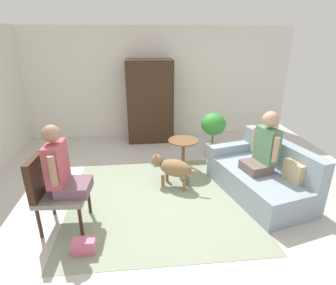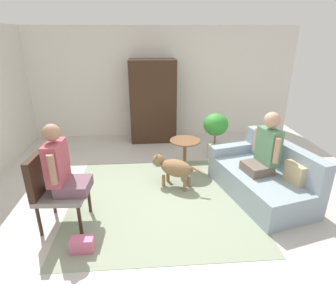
# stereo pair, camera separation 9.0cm
# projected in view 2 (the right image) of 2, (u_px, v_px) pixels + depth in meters

# --- Properties ---
(ground_plane) EXTENTS (6.98, 6.98, 0.00)m
(ground_plane) POSITION_uv_depth(u_px,v_px,m) (167.00, 198.00, 4.13)
(ground_plane) COLOR beige
(back_wall) EXTENTS (6.41, 0.12, 2.50)m
(back_wall) POSITION_uv_depth(u_px,v_px,m) (158.00, 83.00, 6.39)
(back_wall) COLOR silver
(back_wall) RESTS_ON ground
(area_rug) EXTENTS (2.65, 2.57, 0.01)m
(area_rug) POSITION_uv_depth(u_px,v_px,m) (160.00, 199.00, 4.10)
(area_rug) COLOR gray
(area_rug) RESTS_ON ground
(couch) EXTENTS (1.26, 1.82, 0.83)m
(couch) POSITION_uv_depth(u_px,v_px,m) (262.00, 177.00, 4.15)
(couch) COLOR #8EA0AD
(couch) RESTS_ON ground
(armchair) EXTENTS (0.62, 0.59, 0.99)m
(armchair) POSITION_uv_depth(u_px,v_px,m) (51.00, 185.00, 3.38)
(armchair) COLOR #382316
(armchair) RESTS_ON ground
(person_on_couch) EXTENTS (0.50, 0.52, 0.91)m
(person_on_couch) POSITION_uv_depth(u_px,v_px,m) (266.00, 148.00, 3.94)
(person_on_couch) COLOR #6C5C54
(person_on_armchair) EXTENTS (0.48, 0.55, 0.88)m
(person_on_armchair) POSITION_uv_depth(u_px,v_px,m) (61.00, 166.00, 3.29)
(person_on_armchair) COLOR #6F4F5F
(round_end_table) EXTENTS (0.53, 0.53, 0.58)m
(round_end_table) POSITION_uv_depth(u_px,v_px,m) (185.00, 150.00, 4.86)
(round_end_table) COLOR brown
(round_end_table) RESTS_ON ground
(dog) EXTENTS (0.76, 0.50, 0.53)m
(dog) POSITION_uv_depth(u_px,v_px,m) (174.00, 168.00, 4.36)
(dog) COLOR olive
(dog) RESTS_ON ground
(potted_plant) EXTENTS (0.48, 0.48, 0.90)m
(potted_plant) POSITION_uv_depth(u_px,v_px,m) (215.00, 129.00, 5.32)
(potted_plant) COLOR beige
(potted_plant) RESTS_ON ground
(armoire_cabinet) EXTENTS (1.01, 0.56, 1.82)m
(armoire_cabinet) POSITION_uv_depth(u_px,v_px,m) (153.00, 101.00, 6.12)
(armoire_cabinet) COLOR #382316
(armoire_cabinet) RESTS_ON ground
(handbag) EXTENTS (0.25, 0.14, 0.18)m
(handbag) POSITION_uv_depth(u_px,v_px,m) (83.00, 244.00, 3.10)
(handbag) COLOR #D8668C
(handbag) RESTS_ON ground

